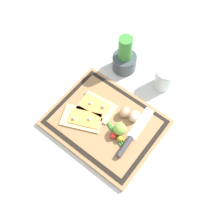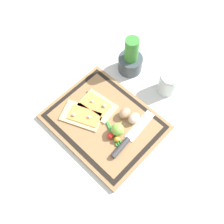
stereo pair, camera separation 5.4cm
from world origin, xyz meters
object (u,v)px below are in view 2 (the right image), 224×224
(cherry_tomato_red, at_px, (110,136))
(pizza_slice_near, at_px, (82,116))
(pizza_slice_far, at_px, (97,105))
(egg_pink, at_px, (134,118))
(lime, at_px, (118,129))
(knife, at_px, (126,141))
(cherry_tomato_yellow, at_px, (117,139))
(herb_pot, at_px, (131,60))
(egg_brown, at_px, (125,113))
(sauce_jar, at_px, (168,84))

(cherry_tomato_red, bearing_deg, pizza_slice_near, -174.90)
(pizza_slice_far, bearing_deg, cherry_tomato_red, -24.91)
(egg_pink, height_order, cherry_tomato_red, egg_pink)
(lime, bearing_deg, knife, -7.72)
(knife, xyz_separation_m, cherry_tomato_red, (-0.06, -0.03, 0.01))
(pizza_slice_far, relative_size, cherry_tomato_yellow, 6.65)
(egg_pink, relative_size, herb_pot, 0.28)
(egg_pink, bearing_deg, herb_pot, 135.01)
(pizza_slice_near, relative_size, egg_pink, 3.67)
(egg_brown, xyz_separation_m, cherry_tomato_red, (0.03, -0.12, -0.01))
(knife, bearing_deg, egg_pink, 115.12)
(cherry_tomato_red, xyz_separation_m, cherry_tomato_yellow, (0.03, 0.01, -0.00))
(lime, height_order, cherry_tomato_yellow, lime)
(pizza_slice_near, height_order, egg_pink, egg_pink)
(herb_pot, distance_m, sauce_jar, 0.20)
(pizza_slice_near, relative_size, cherry_tomato_yellow, 7.93)
(herb_pot, bearing_deg, lime, -56.49)
(egg_brown, height_order, herb_pot, herb_pot)
(pizza_slice_far, height_order, lime, lime)
(egg_brown, xyz_separation_m, herb_pot, (-0.16, 0.21, 0.03))
(egg_pink, height_order, cherry_tomato_yellow, egg_pink)
(lime, height_order, herb_pot, herb_pot)
(pizza_slice_far, distance_m, egg_pink, 0.17)
(knife, distance_m, cherry_tomato_yellow, 0.04)
(cherry_tomato_yellow, height_order, sauce_jar, sauce_jar)
(pizza_slice_far, height_order, cherry_tomato_yellow, cherry_tomato_yellow)
(knife, height_order, cherry_tomato_red, cherry_tomato_red)
(pizza_slice_far, relative_size, herb_pot, 0.85)
(pizza_slice_far, height_order, egg_pink, egg_pink)
(knife, bearing_deg, egg_brown, 135.69)
(pizza_slice_near, height_order, cherry_tomato_yellow, cherry_tomato_yellow)
(egg_brown, bearing_deg, sauce_jar, 80.41)
(lime, bearing_deg, pizza_slice_far, 169.02)
(egg_brown, distance_m, sauce_jar, 0.25)
(lime, bearing_deg, egg_pink, 82.16)
(knife, bearing_deg, cherry_tomato_red, -154.35)
(egg_pink, bearing_deg, cherry_tomato_yellow, -84.18)
(egg_brown, height_order, lime, lime)
(pizza_slice_near, xyz_separation_m, herb_pot, (-0.03, 0.34, 0.04))
(herb_pot, relative_size, sauce_jar, 1.89)
(cherry_tomato_yellow, bearing_deg, egg_pink, 95.82)
(knife, bearing_deg, pizza_slice_far, 169.90)
(egg_brown, distance_m, cherry_tomato_yellow, 0.12)
(pizza_slice_far, bearing_deg, egg_pink, 19.63)
(pizza_slice_far, height_order, cherry_tomato_red, cherry_tomato_red)
(pizza_slice_near, distance_m, cherry_tomato_yellow, 0.19)
(egg_brown, height_order, egg_pink, same)
(pizza_slice_near, xyz_separation_m, pizza_slice_far, (0.01, 0.08, 0.00))
(egg_brown, bearing_deg, pizza_slice_far, -157.17)
(cherry_tomato_yellow, relative_size, herb_pot, 0.13)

